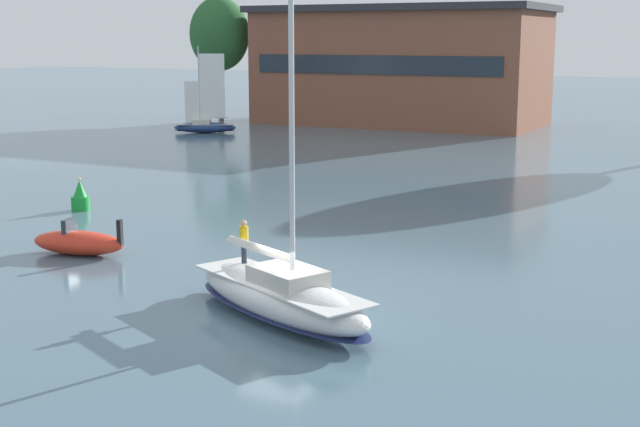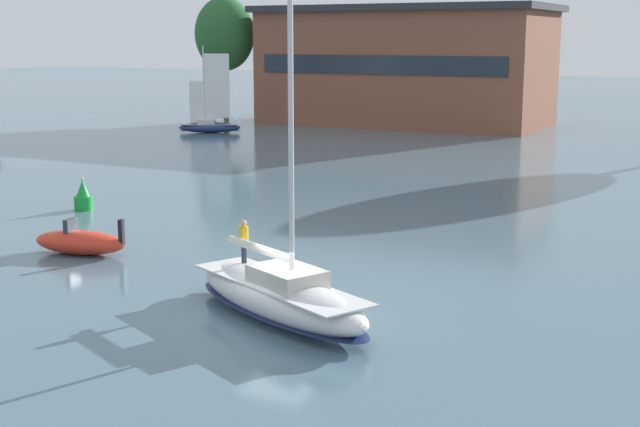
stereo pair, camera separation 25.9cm
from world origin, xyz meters
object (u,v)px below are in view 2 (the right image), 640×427
(tree_shore_right, at_px, (225,34))
(channel_buoy, at_px, (83,197))
(motor_tender, at_px, (80,242))
(sailboat_main, at_px, (280,294))
(sailboat_moored_mid_channel, at_px, (210,125))

(tree_shore_right, bearing_deg, channel_buoy, -64.93)
(tree_shore_right, bearing_deg, motor_tender, -62.29)
(motor_tender, bearing_deg, channel_buoy, 131.47)
(tree_shore_right, relative_size, sailboat_main, 1.12)
(sailboat_main, relative_size, channel_buoy, 6.72)
(tree_shore_right, distance_m, motor_tender, 65.88)
(sailboat_moored_mid_channel, xyz_separation_m, channel_buoy, (17.15, -37.42, -0.01))
(motor_tender, relative_size, channel_buoy, 2.50)
(tree_shore_right, height_order, sailboat_main, tree_shore_right)
(sailboat_main, distance_m, channel_buoy, 22.97)
(sailboat_moored_mid_channel, bearing_deg, channel_buoy, -65.38)
(sailboat_main, distance_m, sailboat_moored_mid_channel, 61.54)
(tree_shore_right, xyz_separation_m, channel_buoy, (23.28, -49.76, -9.11))
(sailboat_moored_mid_channel, relative_size, motor_tender, 1.87)
(motor_tender, xyz_separation_m, channel_buoy, (-7.05, 7.97, 0.19))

